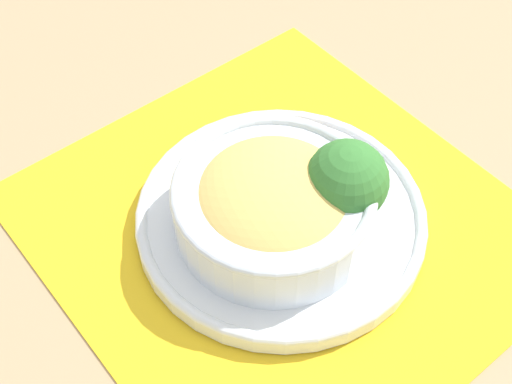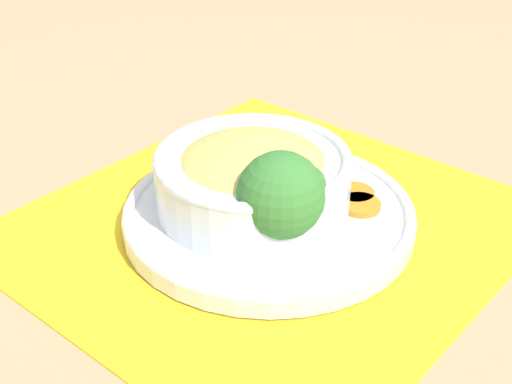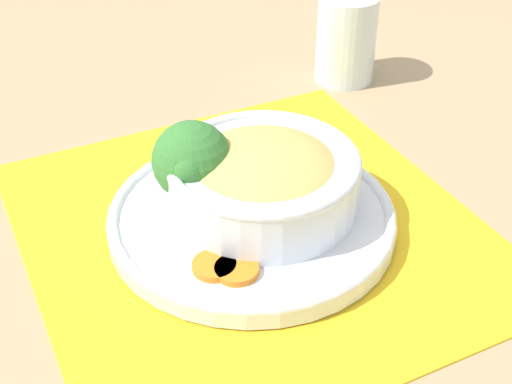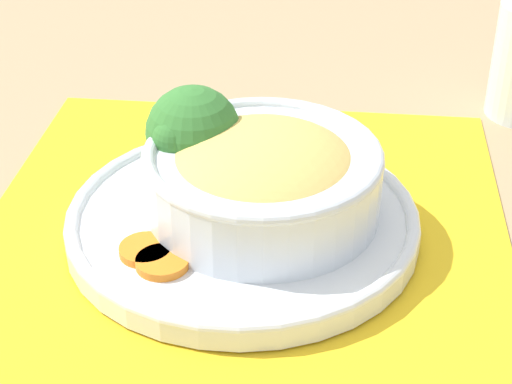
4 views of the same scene
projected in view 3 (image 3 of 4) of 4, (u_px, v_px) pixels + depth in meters
The scene contains 8 objects.
ground_plane at pixel (252, 229), 0.69m from camera, with size 4.00×4.00×0.00m, color tan.
placemat at pixel (252, 227), 0.69m from camera, with size 0.48×0.45×0.00m.
plate at pixel (252, 217), 0.68m from camera, with size 0.27×0.27×0.02m.
bowl at pixel (263, 177), 0.67m from camera, with size 0.18×0.18×0.07m.
broccoli_floret at pixel (192, 162), 0.66m from camera, with size 0.08×0.08×0.09m.
carrot_slice_near at pixel (214, 266), 0.61m from camera, with size 0.04×0.04×0.01m.
carrot_slice_middle at pixel (237, 270), 0.61m from camera, with size 0.04×0.04×0.01m.
water_glass at pixel (346, 43), 0.93m from camera, with size 0.08×0.08×0.11m.
Camera 3 is at (-0.51, 0.19, 0.43)m, focal length 50.00 mm.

